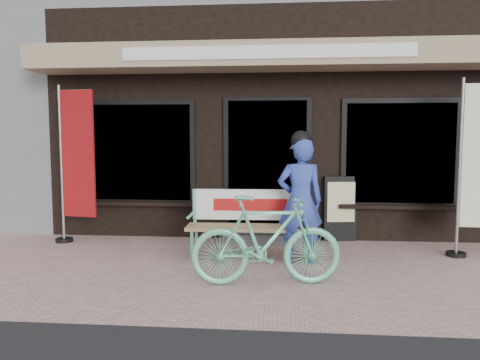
# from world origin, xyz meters

# --- Properties ---
(ground) EXTENTS (70.00, 70.00, 0.00)m
(ground) POSITION_xyz_m (0.00, 0.00, 0.00)
(ground) COLOR #C9A099
(ground) RESTS_ON ground
(storefront) EXTENTS (7.00, 6.77, 6.00)m
(storefront) POSITION_xyz_m (0.00, 4.96, 2.99)
(storefront) COLOR black
(storefront) RESTS_ON ground
(bench) EXTENTS (1.66, 0.46, 0.90)m
(bench) POSITION_xyz_m (-0.19, 0.88, 0.53)
(bench) COLOR #62C096
(bench) RESTS_ON ground
(person) EXTENTS (0.63, 0.46, 1.68)m
(person) POSITION_xyz_m (0.46, 0.64, 0.83)
(person) COLOR #3045A6
(person) RESTS_ON ground
(bicycle) EXTENTS (1.68, 0.68, 0.98)m
(bicycle) POSITION_xyz_m (0.07, -0.28, 0.49)
(bicycle) COLOR #62C096
(bicycle) RESTS_ON ground
(nobori_red) EXTENTS (0.70, 0.30, 2.37)m
(nobori_red) POSITION_xyz_m (-2.84, 1.47, 1.22)
(nobori_red) COLOR gray
(nobori_red) RESTS_ON ground
(nobori_cream) EXTENTS (0.69, 0.27, 2.37)m
(nobori_cream) POSITION_xyz_m (2.81, 1.15, 1.22)
(nobori_cream) COLOR gray
(nobori_cream) RESTS_ON ground
(menu_stand) EXTENTS (0.51, 0.17, 1.00)m
(menu_stand) POSITION_xyz_m (1.13, 1.96, 0.51)
(menu_stand) COLOR black
(menu_stand) RESTS_ON ground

